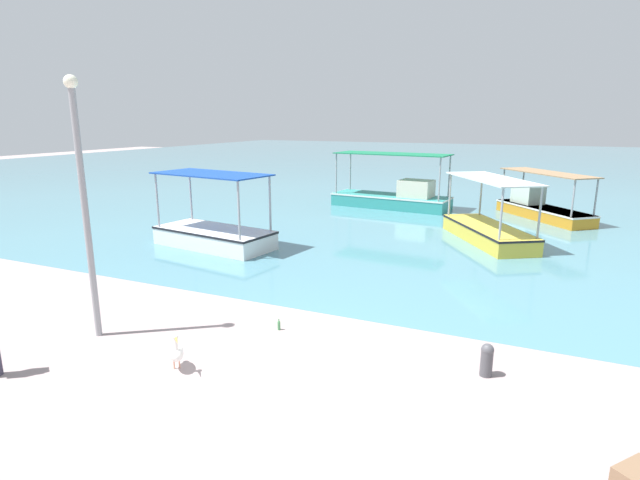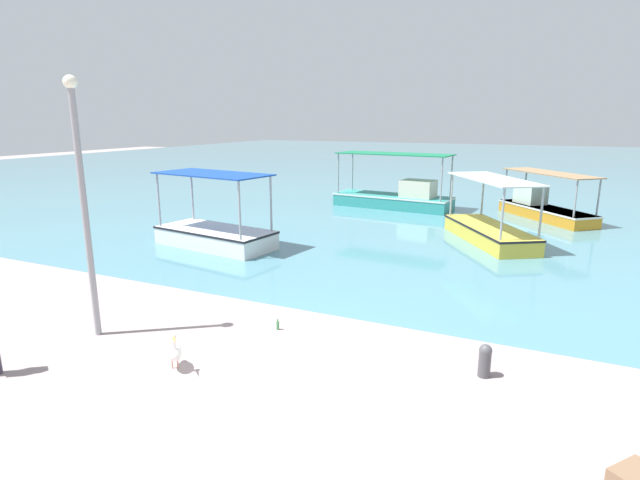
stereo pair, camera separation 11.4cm
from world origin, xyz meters
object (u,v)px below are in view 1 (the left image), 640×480
Objects in this scene: fishing_boat_far_right at (214,233)px; mooring_bollard at (487,359)px; pelican at (176,351)px; fishing_boat_center at (395,196)px; lamp_post at (84,196)px; glass_bottle at (279,325)px; fishing_boat_near_left at (488,229)px; fishing_boat_outer at (540,206)px.

fishing_boat_far_right is 12.13m from mooring_bollard.
fishing_boat_center is at bearing 93.47° from pelican.
glass_bottle is (3.56, 1.91, -3.04)m from lamp_post.
pelican is 0.14× the size of lamp_post.
fishing_boat_center is at bearing 70.74° from fishing_boat_far_right.
fishing_boat_far_right is at bearing 150.31° from mooring_bollard.
lamp_post is at bearing -118.58° from fishing_boat_near_left.
fishing_boat_outer is at bearing 73.61° from fishing_boat_near_left.
mooring_bollard is at bearing -68.71° from fishing_boat_center.
pelican is at bearing -110.43° from glass_bottle.
fishing_boat_center is 19.33m from pelican.
fishing_boat_far_right is 8.30m from glass_bottle.
fishing_boat_outer is 6.38m from fishing_boat_near_left.
fishing_boat_outer is 7.29m from fishing_boat_center.
fishing_boat_outer is 20.37m from pelican.
fishing_boat_center is 10.13× the size of mooring_bollard.
mooring_bollard is at bearing -92.07° from fishing_boat_outer.
glass_bottle is at bearing 69.57° from pelican.
fishing_boat_center is 8.12m from fishing_boat_near_left.
fishing_boat_near_left is 14.79m from lamp_post.
pelican is (5.04, -8.21, -0.16)m from fishing_boat_far_right.
fishing_boat_far_right is 10.66m from fishing_boat_near_left.
fishing_boat_outer is 6.37× the size of pelican.
fishing_boat_center is at bearing 85.50° from lamp_post.
fishing_boat_center is 18.35m from mooring_bollard.
glass_bottle is (5.95, -5.77, -0.43)m from fishing_boat_far_right.
fishing_boat_outer reaches higher than pelican.
fishing_boat_outer is at bearing 1.09° from fishing_boat_center.
lamp_post is (-8.76, -18.90, 2.58)m from fishing_boat_outer.
lamp_post is at bearing -168.44° from mooring_bollard.
fishing_boat_outer is 1.04× the size of fishing_boat_far_right.
fishing_boat_far_right reaches higher than fishing_boat_outer.
fishing_boat_far_right is 7.59× the size of mooring_bollard.
mooring_bollard is (-0.62, -17.23, -0.23)m from fishing_boat_outer.
fishing_boat_near_left is (-1.80, -6.12, -0.07)m from fishing_boat_outer.
fishing_boat_near_left is at bearing 72.61° from glass_bottle.
fishing_boat_far_right is at bearing -134.82° from fishing_boat_outer.
fishing_boat_outer is 20.99m from lamp_post.
fishing_boat_center is 1.33× the size of fishing_boat_far_right.
pelican reaches higher than mooring_bollard.
glass_bottle is (-3.40, -10.87, -0.39)m from fishing_boat_near_left.
glass_bottle is (-5.20, -16.99, -0.47)m from fishing_boat_outer.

